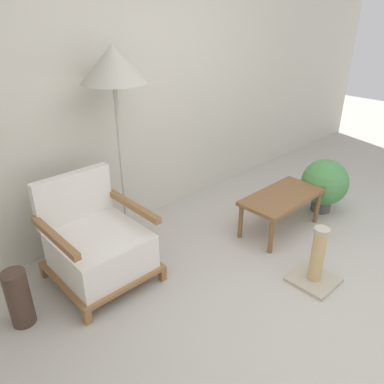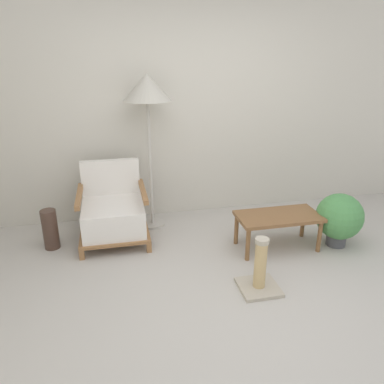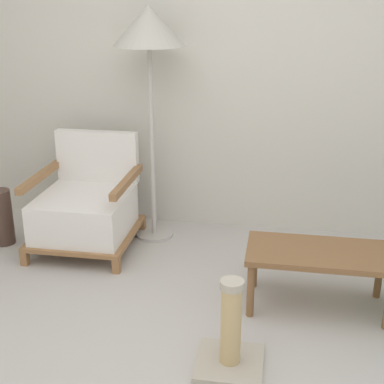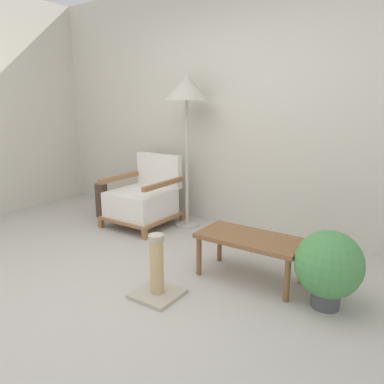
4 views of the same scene
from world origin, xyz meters
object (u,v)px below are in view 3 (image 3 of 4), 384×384
Objects in this scene: floor_lamp at (149,35)px; scratching_post at (231,338)px; coffee_table at (319,258)px; vase at (2,217)px; armchair at (86,208)px.

scratching_post is (0.74, -1.46, -1.35)m from floor_lamp.
coffee_table is (1.20, -0.82, -1.19)m from floor_lamp.
floor_lamp is 4.05× the size of vase.
vase is at bearing 167.71° from coffee_table.
scratching_post reaches higher than coffee_table.
floor_lamp is at bearing 116.99° from scratching_post.
floor_lamp is 2.02× the size of coffee_table.
scratching_post reaches higher than vase.
coffee_table is at bearing -12.29° from vase.
floor_lamp reaches higher than armchair.
coffee_table is at bearing -18.89° from armchair.
coffee_table is (1.64, -0.56, 0.02)m from armchair.
scratching_post is (1.83, -1.14, -0.05)m from vase.
scratching_post is (-0.45, -0.64, -0.16)m from coffee_table.
coffee_table is at bearing -34.45° from floor_lamp.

